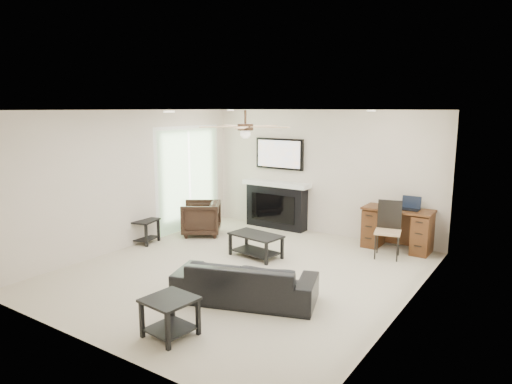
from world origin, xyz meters
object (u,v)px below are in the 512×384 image
armchair (201,218)px  desk (397,229)px  sofa (245,281)px  coffee_table (256,245)px  fireplace_unit (276,184)px

armchair → desk: desk is taller
sofa → armchair: (-2.60, 2.15, 0.07)m
coffee_table → desk: (1.89, 1.77, 0.18)m
sofa → fireplace_unit: size_ratio=0.98×
armchair → desk: 3.79m
sofa → coffee_table: size_ratio=2.08×
sofa → coffee_table: (-0.90, 1.60, -0.07)m
coffee_table → desk: bearing=50.5°
sofa → fireplace_unit: 3.88m
desk → coffee_table: bearing=-137.0°
coffee_table → fireplace_unit: size_ratio=0.47×
armchair → fireplace_unit: size_ratio=0.39×
coffee_table → armchair: bearing=169.5°
coffee_table → fireplace_unit: fireplace_unit is taller
armchair → coffee_table: bearing=38.6°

